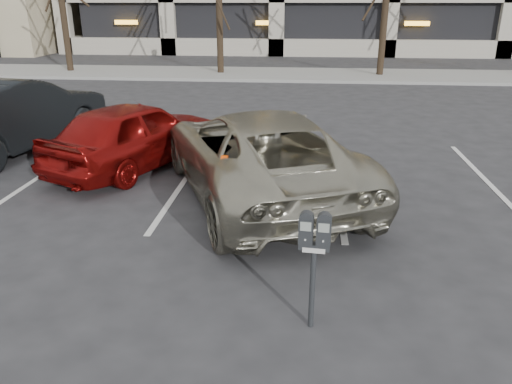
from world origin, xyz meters
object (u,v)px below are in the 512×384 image
(suv_silver, at_px, (259,153))
(car_dark, at_px, (10,115))
(parking_meter, at_px, (314,243))
(car_red, at_px, (135,134))

(suv_silver, xyz_separation_m, car_dark, (-5.64, 2.15, 0.07))
(suv_silver, bearing_deg, parking_meter, 80.79)
(car_red, bearing_deg, suv_silver, 177.00)
(parking_meter, bearing_deg, car_dark, 143.26)
(parking_meter, height_order, car_red, car_red)
(suv_silver, height_order, car_red, suv_silver)
(parking_meter, distance_m, car_dark, 8.74)
(suv_silver, distance_m, car_red, 2.89)
(parking_meter, xyz_separation_m, car_red, (-3.45, 4.98, -0.29))
(suv_silver, bearing_deg, car_red, -49.79)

